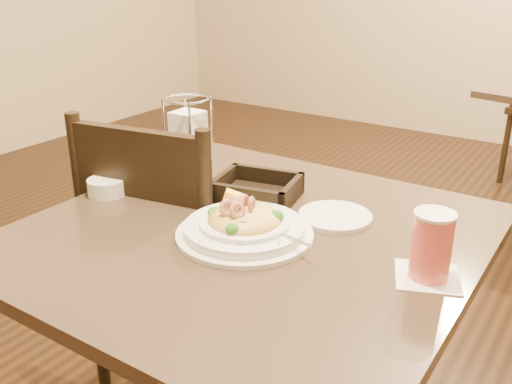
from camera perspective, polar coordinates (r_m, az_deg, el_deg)
The scene contains 8 objects.
main_table at distance 1.32m, azimuth -0.49°, elevation -13.06°, with size 0.90×0.90×0.74m.
dining_chair_near at distance 1.60m, azimuth -8.18°, elevation -6.92°, with size 0.48×0.48×0.93m.
pasta_bowl at distance 1.16m, azimuth -1.18°, elevation -3.31°, with size 0.31×0.28×0.09m.
drink_glass at distance 1.05m, azimuth 17.13°, elevation -5.20°, with size 0.15×0.15×0.13m.
bread_basket at distance 1.35m, azimuth 0.09°, elevation 0.15°, with size 0.21×0.19×0.05m.
napkin_caddy at distance 1.57m, azimuth -6.76°, elevation 5.57°, with size 0.12×0.12×0.19m.
side_plate at distance 1.26m, azimuth 7.92°, elevation -2.43°, with size 0.16×0.16×0.01m, color white.
butter_ramekin at distance 1.42m, azimuth -14.72°, elevation 0.50°, with size 0.09×0.09×0.04m, color white.
Camera 1 is at (0.61, -0.89, 1.27)m, focal length 40.00 mm.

